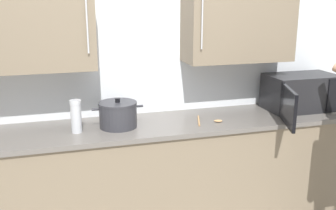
{
  "coord_description": "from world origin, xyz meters",
  "views": [
    {
      "loc": [
        -0.62,
        -2.03,
        1.84
      ],
      "look_at": [
        0.15,
        0.65,
        1.08
      ],
      "focal_mm": 41.58,
      "sensor_mm": 36.0,
      "label": 1
    }
  ],
  "objects_px": {
    "thermos_flask": "(76,116)",
    "wooden_spoon": "(208,121)",
    "microwave_oven": "(298,93)",
    "stock_pot": "(118,115)"
  },
  "relations": [
    {
      "from": "thermos_flask",
      "to": "stock_pot",
      "type": "height_order",
      "value": "thermos_flask"
    },
    {
      "from": "stock_pot",
      "to": "wooden_spoon",
      "type": "distance_m",
      "value": 0.69
    },
    {
      "from": "thermos_flask",
      "to": "wooden_spoon",
      "type": "xyz_separation_m",
      "value": [
        0.99,
        -0.03,
        -0.11
      ]
    },
    {
      "from": "thermos_flask",
      "to": "wooden_spoon",
      "type": "height_order",
      "value": "thermos_flask"
    },
    {
      "from": "stock_pot",
      "to": "wooden_spoon",
      "type": "height_order",
      "value": "stock_pot"
    },
    {
      "from": "microwave_oven",
      "to": "thermos_flask",
      "type": "bearing_deg",
      "value": -177.65
    },
    {
      "from": "stock_pot",
      "to": "thermos_flask",
      "type": "bearing_deg",
      "value": -172.42
    },
    {
      "from": "microwave_oven",
      "to": "thermos_flask",
      "type": "distance_m",
      "value": 1.84
    },
    {
      "from": "microwave_oven",
      "to": "wooden_spoon",
      "type": "height_order",
      "value": "microwave_oven"
    },
    {
      "from": "microwave_oven",
      "to": "wooden_spoon",
      "type": "bearing_deg",
      "value": -172.69
    }
  ]
}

